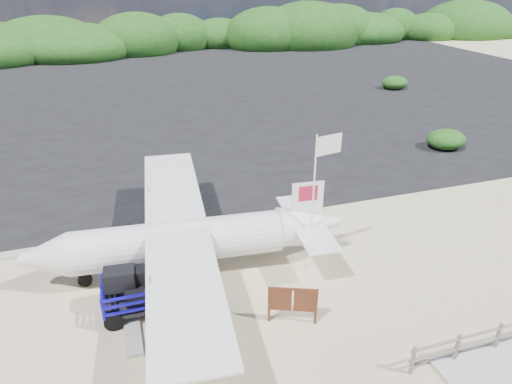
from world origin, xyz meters
TOP-DOWN VIEW (x-y plane):
  - ground at (0.00, 0.00)m, footprint 160.00×160.00m
  - asphalt_apron at (0.00, 30.00)m, footprint 90.00×50.00m
  - walkway_pad at (5.50, -6.00)m, footprint 3.50×2.50m
  - vegetation_band at (0.00, 55.00)m, footprint 124.00×8.00m
  - fence at (6.00, -5.00)m, footprint 6.40×2.00m
  - baggage_cart at (-3.90, 0.07)m, footprint 3.11×1.80m
  - flagpole at (2.33, 0.69)m, footprint 1.15×0.65m
  - signboard at (0.54, -1.98)m, footprint 1.64×0.81m
  - crew_a at (-3.92, 2.81)m, footprint 0.72×0.50m
  - crew_b at (-2.06, 5.86)m, footprint 0.96×0.86m
  - aircraft_large at (17.94, 27.52)m, footprint 15.40×15.40m

SIDE VIEW (x-z plane):
  - ground at x=0.00m, z-range 0.00..0.00m
  - asphalt_apron at x=0.00m, z-range -0.02..0.02m
  - walkway_pad at x=5.50m, z-range -0.05..0.05m
  - vegetation_band at x=0.00m, z-range -2.20..2.20m
  - fence at x=6.00m, z-range -0.55..0.55m
  - baggage_cart at x=-3.90m, z-range -0.77..0.77m
  - flagpole at x=2.33m, z-range -2.71..2.71m
  - signboard at x=0.54m, z-range -0.71..0.71m
  - aircraft_large at x=17.94m, z-range -2.12..2.12m
  - crew_b at x=-2.06m, z-range 0.00..1.64m
  - crew_a at x=-3.92m, z-range 0.00..1.90m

